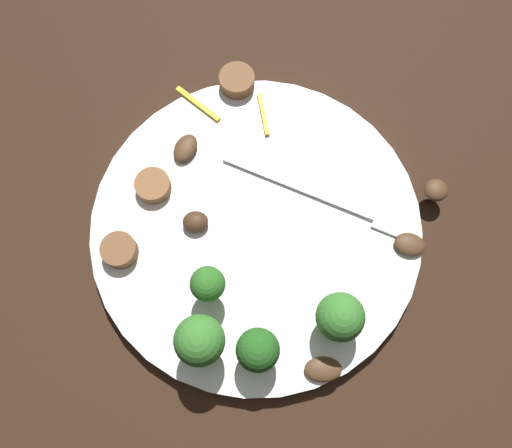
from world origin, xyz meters
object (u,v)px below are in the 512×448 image
Objects in this scene: plate at (256,227)px; sausage_slice_2 at (153,186)px; mushroom_0 at (185,148)px; pepper_strip_0 at (198,104)px; sausage_slice_1 at (119,250)px; mushroom_2 at (323,369)px; sausage_slice_0 at (237,81)px; broccoli_floret_1 at (340,317)px; mushroom_1 at (410,244)px; fork at (331,200)px; broccoli_floret_2 at (258,350)px; mushroom_4 at (195,222)px; mushroom_3 at (436,190)px; broccoli_floret_3 at (208,284)px; pepper_strip_1 at (263,114)px; broccoli_floret_0 at (199,341)px.

plate is 9.27× the size of sausage_slice_2.
mushroom_0 is 0.05m from pepper_strip_0.
mushroom_2 is at bearing 7.52° from sausage_slice_1.
sausage_slice_0 is at bearing 92.96° from sausage_slice_2.
broccoli_floret_1 is 1.94× the size of mushroom_1.
sausage_slice_1 reaches higher than mushroom_1.
broccoli_floret_2 reaches higher than fork.
plate is at bearing 150.88° from mushroom_2.
mushroom_4 is (-0.16, 0.03, 0.00)m from mushroom_2.
mushroom_3 is 0.21m from mushroom_4.
mushroom_3 is at bearing 92.66° from mushroom_2.
sausage_slice_2 and mushroom_3 have the same top height.
broccoli_floret_2 is at bearing -19.83° from sausage_slice_2.
fork is at bearing 47.60° from mushroom_4.
plate is 0.08m from broccoli_floret_3.
pepper_strip_1 is at bearing 148.04° from fork.
mushroom_0 is at bearing -115.48° from pepper_strip_1.
mushroom_3 is at bearing 61.87° from broccoli_floret_3.
plate is 0.13m from mushroom_2.
broccoli_floret_3 is 0.07m from mushroom_4.
broccoli_floret_2 is 0.15m from sausage_slice_1.
mushroom_0 is at bearing 91.56° from sausage_slice_2.
plate is 13.64× the size of mushroom_3.
broccoli_floret_0 reaches higher than pepper_strip_0.
broccoli_floret_3 is at bearing 121.84° from broccoli_floret_0.
fork is 3.69× the size of broccoli_floret_2.
plate is 4.92× the size of broccoli_floret_0.
fork is 0.09m from mushroom_3.
pepper_strip_1 is (-0.17, -0.03, -0.00)m from mushroom_3.
mushroom_3 is 0.17m from pepper_strip_1.
sausage_slice_2 is (-0.10, 0.04, -0.03)m from broccoli_floret_3.
pepper_strip_0 is (-0.22, -0.06, -0.00)m from mushroom_3.
mushroom_3 is at bearing 26.92° from mushroom_0.
pepper_strip_0 is 1.19× the size of pepper_strip_1.
plate is at bearing -151.12° from mushroom_1.
mushroom_1 is at bearing 28.88° from plate.
sausage_slice_1 and mushroom_4 have the same top height.
broccoli_floret_2 is at bearing -156.56° from mushroom_2.
broccoli_floret_2 is at bearing -101.09° from mushroom_3.
mushroom_4 is (-0.05, 0.04, -0.02)m from broccoli_floret_3.
sausage_slice_1 reaches higher than mushroom_3.
sausage_slice_1 is at bearing -95.28° from pepper_strip_1.
pepper_strip_0 is (-0.15, 0.17, -0.04)m from broccoli_floret_0.
pepper_strip_1 is at bearing 171.86° from mushroom_1.
mushroom_4 reaches higher than mushroom_3.
broccoli_floret_0 is at bearing -46.92° from mushroom_4.
plate is at bearing 37.37° from mushroom_4.
mushroom_1 is (0.19, 0.16, -0.00)m from sausage_slice_1.
mushroom_3 is at bearing 14.85° from pepper_strip_0.
pepper_strip_0 is (-0.22, 0.09, -0.03)m from broccoli_floret_1.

